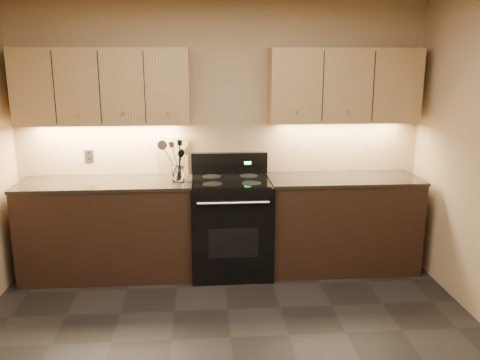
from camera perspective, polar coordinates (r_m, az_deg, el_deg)
The scene contains 14 objects.
wall_back at distance 5.06m, azimuth -2.15°, elevation 4.93°, with size 4.00×0.04×2.60m, color tan.
counter_left at distance 5.05m, azimuth -14.55°, elevation -5.29°, with size 1.62×0.62×0.93m.
counter_right at distance 5.15m, azimuth 11.35°, elevation -4.73°, with size 1.46×0.62×0.93m.
stove at distance 4.95m, azimuth -0.99°, elevation -5.05°, with size 0.76×0.68×1.14m.
upper_cab_left at distance 4.94m, azimuth -15.18°, elevation 10.09°, with size 1.60×0.30×0.70m, color tan.
upper_cab_right at distance 5.05m, azimuth 11.60°, elevation 10.35°, with size 1.44×0.30×0.70m, color tan.
outlet_plate at distance 5.21m, azimuth -16.59°, elevation 2.60°, with size 0.09×0.01×0.12m, color #B2B5BA.
utensil_crock at distance 4.81m, azimuth -6.97°, elevation 0.66°, with size 0.15×0.15×0.14m.
cutting_board at distance 5.07m, azimuth -7.55°, elevation 2.75°, with size 0.30×0.02×0.38m, color tan.
wooden_spoon at distance 4.78m, azimuth -7.21°, elevation 1.95°, with size 0.06×0.06×0.32m, color tan, non-canonical shape.
black_spoon at distance 4.79m, azimuth -7.07°, elevation 1.94°, with size 0.06×0.06×0.31m, color black, non-canonical shape.
black_turner at distance 4.75m, azimuth -6.87°, elevation 2.28°, with size 0.08×0.08×0.38m, color black, non-canonical shape.
steel_spatula at distance 4.77m, azimuth -6.68°, elevation 2.31°, with size 0.08×0.08×0.38m, color silver, non-canonical shape.
steel_skimmer at distance 4.77m, azimuth -6.70°, elevation 2.34°, with size 0.09×0.09×0.39m, color silver, non-canonical shape.
Camera 1 is at (-0.19, -3.00, 2.07)m, focal length 38.00 mm.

